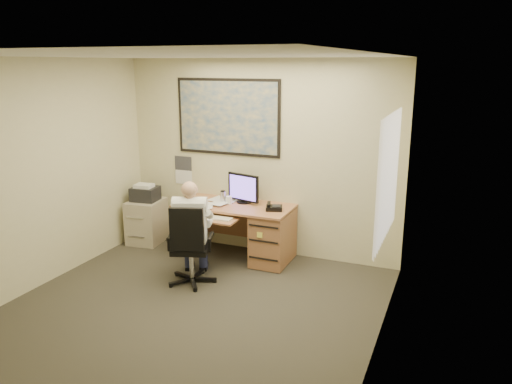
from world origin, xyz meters
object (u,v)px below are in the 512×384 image
at_px(office_chair, 188,261).
at_px(person, 192,232).
at_px(desk, 257,228).
at_px(filing_cabinet, 147,217).

bearing_deg(office_chair, person, 59.35).
bearing_deg(office_chair, desk, 46.66).
relative_size(desk, filing_cabinet, 1.78).
distance_m(desk, office_chair, 1.16).
distance_m(office_chair, person, 0.35).
distance_m(filing_cabinet, office_chair, 1.70).
height_order(desk, person, person).
relative_size(desk, office_chair, 1.57).
height_order(desk, office_chair, desk).
relative_size(office_chair, person, 0.80).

